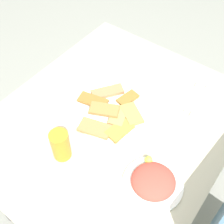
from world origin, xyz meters
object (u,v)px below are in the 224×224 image
object	(u,v)px
soda_can	(61,145)
paper_napkin	(196,99)
fork	(192,97)
salad_plate_greens	(153,182)
dining_table	(113,132)
spoon	(200,100)
pide_platter	(110,111)

from	to	relation	value
soda_can	paper_napkin	distance (m)	0.59
paper_napkin	fork	xyz separation A→B (m)	(0.00, -0.02, 0.00)
fork	salad_plate_greens	bearing A→B (deg)	-0.41
salad_plate_greens	paper_napkin	distance (m)	0.44
dining_table	salad_plate_greens	size ratio (longest dim) A/B	4.92
dining_table	fork	bearing A→B (deg)	146.85
spoon	salad_plate_greens	bearing A→B (deg)	0.28
fork	spoon	xyz separation A→B (m)	(0.00, 0.04, 0.00)
pide_platter	salad_plate_greens	xyz separation A→B (m)	(0.16, 0.30, 0.01)
fork	spoon	distance (m)	0.04
pide_platter	spoon	xyz separation A→B (m)	(-0.27, 0.26, -0.01)
spoon	paper_napkin	bearing A→B (deg)	-94.89
pide_platter	salad_plate_greens	distance (m)	0.34
paper_napkin	spoon	distance (m)	0.02
salad_plate_greens	fork	size ratio (longest dim) A/B	1.15
fork	spoon	size ratio (longest dim) A/B	0.90
salad_plate_greens	spoon	size ratio (longest dim) A/B	1.03
dining_table	paper_napkin	bearing A→B (deg)	144.45
pide_platter	fork	size ratio (longest dim) A/B	1.70
dining_table	salad_plate_greens	bearing A→B (deg)	62.57
salad_plate_greens	paper_napkin	world-z (taller)	salad_plate_greens
pide_platter	fork	xyz separation A→B (m)	(-0.27, 0.22, -0.01)
dining_table	soda_can	bearing A→B (deg)	-12.84
pide_platter	fork	bearing A→B (deg)	140.66
soda_can	dining_table	bearing A→B (deg)	167.16
dining_table	salad_plate_greens	xyz separation A→B (m)	(0.14, 0.27, 0.10)
paper_napkin	fork	world-z (taller)	fork
soda_can	fork	xyz separation A→B (m)	(-0.53, 0.25, -0.06)
pide_platter	dining_table	bearing A→B (deg)	55.90
pide_platter	soda_can	size ratio (longest dim) A/B	2.48
dining_table	fork	xyz separation A→B (m)	(-0.29, 0.19, 0.09)
salad_plate_greens	fork	distance (m)	0.44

